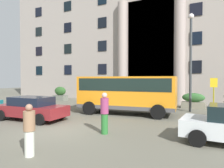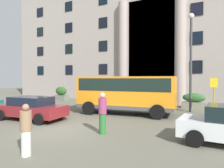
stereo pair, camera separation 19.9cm
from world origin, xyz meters
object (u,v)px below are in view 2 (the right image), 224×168
object	(u,v)px
pedestrian_woman_with_bag	(26,130)
pedestrian_man_crossing	(103,113)
hedge_planter_west	(194,101)
hedge_planter_entrance_left	(61,94)
lamppost_plaza_centre	(191,54)
parked_hatchback_near	(31,108)
orange_minibus	(126,91)
motorcycle_far_end	(43,107)
bus_stop_sign	(214,93)

from	to	relation	value
pedestrian_woman_with_bag	pedestrian_man_crossing	bearing A→B (deg)	-149.04
hedge_planter_west	pedestrian_woman_with_bag	distance (m)	13.92
hedge_planter_entrance_left	lamppost_plaza_centre	world-z (taller)	lamppost_plaza_centre
hedge_planter_west	pedestrian_woman_with_bag	size ratio (longest dim) A/B	1.11
pedestrian_woman_with_bag	parked_hatchback_near	bearing A→B (deg)	-87.33
hedge_planter_entrance_left	pedestrian_woman_with_bag	bearing A→B (deg)	-52.13
lamppost_plaza_centre	pedestrian_man_crossing	bearing A→B (deg)	-108.17
orange_minibus	parked_hatchback_near	distance (m)	6.17
pedestrian_man_crossing	pedestrian_woman_with_bag	distance (m)	3.47
parked_hatchback_near	motorcycle_far_end	size ratio (longest dim) A/B	2.25
motorcycle_far_end	pedestrian_man_crossing	xyz separation A→B (m)	(6.34, -2.64, 0.48)
hedge_planter_west	pedestrian_woman_with_bag	xyz separation A→B (m)	(-3.55, -13.45, 0.23)
pedestrian_man_crossing	lamppost_plaza_centre	world-z (taller)	lamppost_plaza_centre
hedge_planter_west	motorcycle_far_end	size ratio (longest dim) A/B	0.95
bus_stop_sign	pedestrian_woman_with_bag	bearing A→B (deg)	-116.14
hedge_planter_entrance_left	pedestrian_man_crossing	size ratio (longest dim) A/B	0.83
parked_hatchback_near	pedestrian_woman_with_bag	distance (m)	6.06
bus_stop_sign	pedestrian_man_crossing	world-z (taller)	bus_stop_sign
orange_minibus	lamppost_plaza_centre	world-z (taller)	lamppost_plaza_centre
motorcycle_far_end	pedestrian_woman_with_bag	size ratio (longest dim) A/B	1.16
bus_stop_sign	pedestrian_woman_with_bag	xyz separation A→B (m)	(-5.07, -10.34, -0.71)
pedestrian_man_crossing	lamppost_plaza_centre	distance (m)	9.20
hedge_planter_west	pedestrian_man_crossing	bearing A→B (deg)	-105.05
orange_minibus	hedge_planter_west	xyz separation A→B (m)	(3.81, 4.96, -0.95)
hedge_planter_entrance_left	motorcycle_far_end	size ratio (longest dim) A/B	0.79
pedestrian_man_crossing	orange_minibus	bearing A→B (deg)	167.04
bus_stop_sign	pedestrian_woman_with_bag	size ratio (longest dim) A/B	1.50
hedge_planter_entrance_left	pedestrian_woman_with_bag	distance (m)	16.62
orange_minibus	pedestrian_man_crossing	world-z (taller)	orange_minibus
bus_stop_sign	orange_minibus	bearing A→B (deg)	-160.90
lamppost_plaza_centre	hedge_planter_entrance_left	bearing A→B (deg)	173.41
orange_minibus	lamppost_plaza_centre	xyz separation A→B (m)	(3.78, 3.04, 2.65)
orange_minibus	motorcycle_far_end	size ratio (longest dim) A/B	3.50
hedge_planter_entrance_left	orange_minibus	bearing A→B (deg)	-24.96
lamppost_plaza_centre	hedge_planter_west	bearing A→B (deg)	89.03
hedge_planter_west	orange_minibus	bearing A→B (deg)	-127.55
motorcycle_far_end	pedestrian_man_crossing	size ratio (longest dim) A/B	1.05
parked_hatchback_near	lamppost_plaza_centre	bearing A→B (deg)	39.41
pedestrian_man_crossing	hedge_planter_west	bearing A→B (deg)	139.87
bus_stop_sign	hedge_planter_west	distance (m)	3.59
orange_minibus	parked_hatchback_near	world-z (taller)	orange_minibus
orange_minibus	pedestrian_man_crossing	xyz separation A→B (m)	(1.10, -5.13, -0.62)
orange_minibus	parked_hatchback_near	size ratio (longest dim) A/B	1.56
bus_stop_sign	lamppost_plaza_centre	size ratio (longest dim) A/B	0.35
hedge_planter_entrance_left	motorcycle_far_end	world-z (taller)	hedge_planter_entrance_left
pedestrian_man_crossing	bus_stop_sign	bearing A→B (deg)	123.66
hedge_planter_west	motorcycle_far_end	bearing A→B (deg)	-140.56
pedestrian_woman_with_bag	lamppost_plaza_centre	distance (m)	12.52
orange_minibus	parked_hatchback_near	xyz separation A→B (m)	(-4.22, -4.42, -0.85)
hedge_planter_entrance_left	pedestrian_man_crossing	bearing A→B (deg)	-41.46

